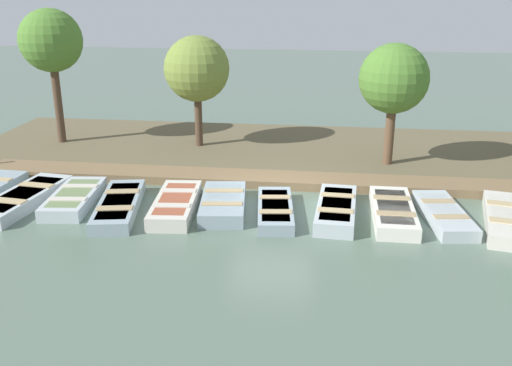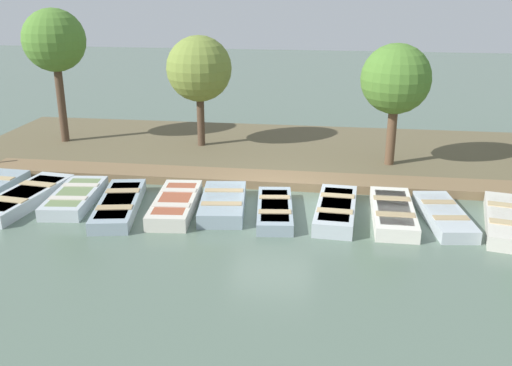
# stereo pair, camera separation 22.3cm
# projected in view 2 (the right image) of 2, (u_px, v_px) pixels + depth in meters

# --- Properties ---
(ground_plane) EXTENTS (80.00, 80.00, 0.00)m
(ground_plane) POSITION_uv_depth(u_px,v_px,m) (272.00, 201.00, 16.98)
(ground_plane) COLOR #566B5B
(shore_bank) EXTENTS (8.00, 24.00, 0.15)m
(shore_bank) POSITION_uv_depth(u_px,v_px,m) (287.00, 152.00, 21.62)
(shore_bank) COLOR brown
(shore_bank) RESTS_ON ground_plane
(dock_walkway) EXTENTS (1.24, 19.53, 0.27)m
(dock_walkway) POSITION_uv_depth(u_px,v_px,m) (278.00, 180.00, 18.39)
(dock_walkway) COLOR brown
(dock_walkway) RESTS_ON ground_plane
(rowboat_1) EXTENTS (3.68, 1.57, 0.40)m
(rowboat_1) POSITION_uv_depth(u_px,v_px,m) (24.00, 197.00, 16.75)
(rowboat_1) COLOR #B2BCC1
(rowboat_1) RESTS_ON ground_plane
(rowboat_2) EXTENTS (3.01, 1.47, 0.39)m
(rowboat_2) POSITION_uv_depth(u_px,v_px,m) (75.00, 197.00, 16.78)
(rowboat_2) COLOR #B2BCC1
(rowboat_2) RESTS_ON ground_plane
(rowboat_3) EXTENTS (3.62, 1.69, 0.38)m
(rowboat_3) POSITION_uv_depth(u_px,v_px,m) (119.00, 204.00, 16.24)
(rowboat_3) COLOR #8C9EA8
(rowboat_3) RESTS_ON ground_plane
(rowboat_4) EXTENTS (3.18, 1.38, 0.42)m
(rowboat_4) POSITION_uv_depth(u_px,v_px,m) (175.00, 204.00, 16.22)
(rowboat_4) COLOR beige
(rowboat_4) RESTS_ON ground_plane
(rowboat_5) EXTENTS (2.91, 1.55, 0.42)m
(rowboat_5) POSITION_uv_depth(u_px,v_px,m) (223.00, 203.00, 16.27)
(rowboat_5) COLOR #8C9EA8
(rowboat_5) RESTS_ON ground_plane
(rowboat_6) EXTENTS (3.00, 1.29, 0.35)m
(rowboat_6) POSITION_uv_depth(u_px,v_px,m) (275.00, 210.00, 15.91)
(rowboat_6) COLOR #8C9EA8
(rowboat_6) RESTS_ON ground_plane
(rowboat_7) EXTENTS (3.14, 1.20, 0.42)m
(rowboat_7) POSITION_uv_depth(u_px,v_px,m) (336.00, 210.00, 15.81)
(rowboat_7) COLOR #B2BCC1
(rowboat_7) RESTS_ON ground_plane
(rowboat_8) EXTENTS (3.15, 1.11, 0.40)m
(rowboat_8) POSITION_uv_depth(u_px,v_px,m) (393.00, 212.00, 15.64)
(rowboat_8) COLOR silver
(rowboat_8) RESTS_ON ground_plane
(rowboat_9) EXTENTS (3.09, 1.36, 0.36)m
(rowboat_9) POSITION_uv_depth(u_px,v_px,m) (444.00, 215.00, 15.50)
(rowboat_9) COLOR #B2BCC1
(rowboat_9) RESTS_ON ground_plane
(rowboat_10) EXTENTS (3.54, 1.78, 0.41)m
(rowboat_10) POSITION_uv_depth(u_px,v_px,m) (509.00, 221.00, 15.11)
(rowboat_10) COLOR beige
(rowboat_10) RESTS_ON ground_plane
(park_tree_far_left) EXTENTS (2.37, 2.37, 5.28)m
(park_tree_far_left) POSITION_uv_depth(u_px,v_px,m) (54.00, 42.00, 21.57)
(park_tree_far_left) COLOR #4C3828
(park_tree_far_left) RESTS_ON ground_plane
(park_tree_left) EXTENTS (2.45, 2.45, 4.34)m
(park_tree_left) POSITION_uv_depth(u_px,v_px,m) (199.00, 69.00, 21.30)
(park_tree_left) COLOR #4C3828
(park_tree_left) RESTS_ON ground_plane
(park_tree_center) EXTENTS (2.35, 2.35, 4.30)m
(park_tree_center) POSITION_uv_depth(u_px,v_px,m) (396.00, 80.00, 18.99)
(park_tree_center) COLOR brown
(park_tree_center) RESTS_ON ground_plane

